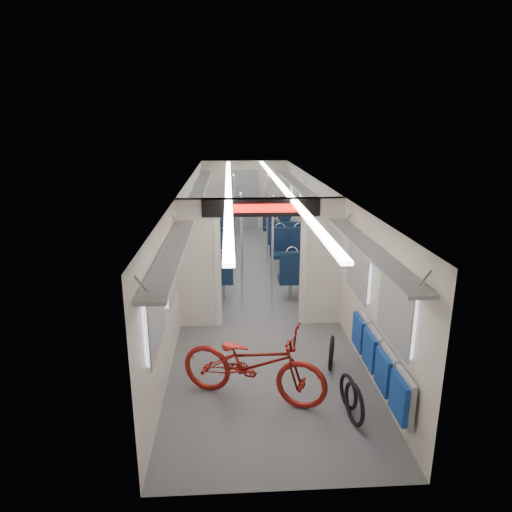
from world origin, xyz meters
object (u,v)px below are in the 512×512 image
(bike_hoop_b, at_px, (348,393))
(seat_bay_near_right, at_px, (295,259))
(stanchion_near_left, at_px, (242,252))
(stanchion_far_right, at_px, (267,220))
(seat_bay_near_left, at_px, (212,262))
(seat_bay_far_right, at_px, (280,230))
(stanchion_near_right, at_px, (272,257))
(flip_bench, at_px, (379,361))
(bicycle, at_px, (253,363))
(stanchion_far_left, at_px, (234,219))
(bike_hoop_c, at_px, (331,355))
(bike_hoop_a, at_px, (354,405))
(seat_bay_far_left, at_px, (216,227))

(bike_hoop_b, height_order, seat_bay_near_right, seat_bay_near_right)
(stanchion_near_left, relative_size, stanchion_far_right, 1.00)
(seat_bay_near_left, distance_m, stanchion_far_right, 2.15)
(stanchion_near_left, bearing_deg, seat_bay_near_right, 49.03)
(seat_bay_far_right, relative_size, stanchion_near_right, 0.87)
(bike_hoop_b, bearing_deg, seat_bay_near_right, 90.09)
(flip_bench, relative_size, stanchion_far_right, 0.93)
(flip_bench, distance_m, stanchion_near_right, 3.12)
(bike_hoop_b, bearing_deg, bicycle, 166.91)
(seat_bay_near_left, xyz_separation_m, seat_bay_far_right, (1.87, 3.11, -0.01))
(stanchion_near_left, height_order, stanchion_near_right, same)
(seat_bay_far_right, height_order, stanchion_far_left, stanchion_far_left)
(flip_bench, height_order, stanchion_far_left, stanchion_far_left)
(stanchion_far_left, bearing_deg, bike_hoop_b, -78.17)
(flip_bench, bearing_deg, seat_bay_far_right, 93.11)
(stanchion_far_right, bearing_deg, bike_hoop_c, -84.51)
(stanchion_near_left, distance_m, stanchion_far_left, 3.12)
(bike_hoop_a, xyz_separation_m, stanchion_far_right, (-0.51, 6.62, 0.91))
(bike_hoop_a, distance_m, stanchion_near_left, 3.97)
(flip_bench, distance_m, seat_bay_far_right, 7.73)
(stanchion_near_right, distance_m, stanchion_far_left, 3.53)
(bike_hoop_b, relative_size, stanchion_far_left, 0.20)
(stanchion_near_left, bearing_deg, flip_bench, -62.49)
(bike_hoop_a, height_order, seat_bay_far_left, seat_bay_far_left)
(seat_bay_far_left, distance_m, stanchion_far_left, 1.99)
(bike_hoop_c, bearing_deg, stanchion_near_right, 108.72)
(bike_hoop_a, relative_size, seat_bay_near_left, 0.26)
(bike_hoop_a, bearing_deg, flip_bench, 47.29)
(seat_bay_near_left, bearing_deg, stanchion_far_left, 73.05)
(seat_bay_far_right, height_order, stanchion_near_right, stanchion_near_right)
(seat_bay_near_right, distance_m, stanchion_near_right, 2.00)
(seat_bay_far_left, bearing_deg, seat_bay_near_left, -90.00)
(flip_bench, relative_size, bike_hoop_c, 4.10)
(bike_hoop_b, xyz_separation_m, seat_bay_far_right, (-0.01, 7.85, 0.33))
(bike_hoop_b, xyz_separation_m, bike_hoop_c, (-0.01, 0.96, 0.03))
(bike_hoop_c, relative_size, stanchion_near_right, 0.23)
(seat_bay_far_right, bearing_deg, flip_bench, -86.89)
(flip_bench, xyz_separation_m, bike_hoop_b, (-0.41, -0.14, -0.37))
(seat_bay_near_right, height_order, seat_bay_far_left, seat_bay_near_right)
(bike_hoop_b, bearing_deg, stanchion_far_right, 94.76)
(bike_hoop_a, xyz_separation_m, stanchion_near_right, (-0.69, 3.31, 0.91))
(bike_hoop_b, distance_m, stanchion_near_left, 3.70)
(seat_bay_far_right, bearing_deg, stanchion_far_left, -134.11)
(seat_bay_near_right, relative_size, seat_bay_far_right, 1.14)
(seat_bay_far_right, bearing_deg, bike_hoop_c, -90.02)
(bicycle, distance_m, stanchion_near_right, 2.84)
(seat_bay_far_left, relative_size, stanchion_near_right, 0.88)
(seat_bay_near_left, distance_m, stanchion_near_right, 2.19)
(seat_bay_far_right, bearing_deg, bike_hoop_b, -89.94)
(bike_hoop_c, bearing_deg, seat_bay_far_right, 89.98)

